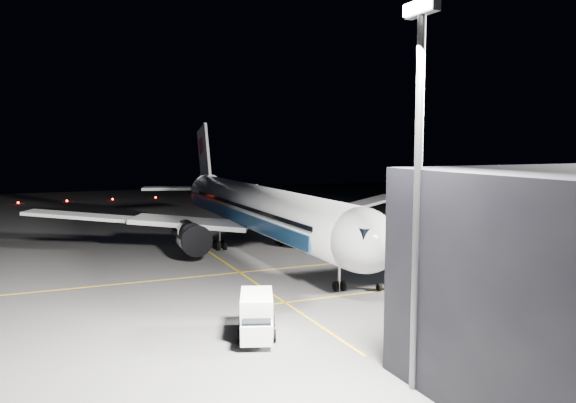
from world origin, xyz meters
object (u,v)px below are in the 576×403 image
(airliner, at_px, (257,209))
(service_truck, at_px, (257,315))
(safety_cone_b, at_px, (310,251))
(safety_cone_a, at_px, (279,242))
(baggage_tug, at_px, (408,237))
(safety_cone_c, at_px, (312,237))
(jet_bridge, at_px, (505,231))
(floodlight_mast_south, at_px, (418,163))

(airliner, relative_size, service_truck, 10.02)
(safety_cone_b, bearing_deg, safety_cone_a, -171.34)
(baggage_tug, height_order, safety_cone_c, baggage_tug)
(safety_cone_a, xyz_separation_m, safety_cone_b, (7.21, 1.10, -0.02))
(jet_bridge, bearing_deg, floodlight_mast_south, -53.21)
(safety_cone_a, relative_size, safety_cone_c, 1.21)
(safety_cone_a, bearing_deg, floodlight_mast_south, -12.93)
(floodlight_mast_south, relative_size, baggage_tug, 7.14)
(jet_bridge, height_order, safety_cone_b, jet_bridge)
(safety_cone_b, bearing_deg, service_truck, -32.52)
(airliner, height_order, service_truck, airliner)
(airliner, relative_size, baggage_tug, 21.20)
(baggage_tug, xyz_separation_m, safety_cone_b, (0.94, -15.07, -0.53))
(airliner, xyz_separation_m, baggage_tug, (3.73, 20.17, -4.34))
(floodlight_mast_south, xyz_separation_m, safety_cone_b, (-36.40, 11.11, -12.07))
(service_truck, bearing_deg, airliner, 179.96)
(floodlight_mast_south, distance_m, baggage_tug, 47.05)
(airliner, distance_m, safety_cone_b, 8.46)
(jet_bridge, relative_size, floodlight_mast_south, 1.66)
(service_truck, relative_size, safety_cone_c, 11.61)
(airliner, distance_m, service_truck, 32.21)
(service_truck, xyz_separation_m, safety_cone_a, (-32.57, 15.07, -1.25))
(floodlight_mast_south, xyz_separation_m, baggage_tug, (-37.34, 26.19, -11.54))
(jet_bridge, distance_m, service_truck, 30.10)
(service_truck, bearing_deg, baggage_tug, 150.29)
(service_truck, relative_size, baggage_tug, 2.12)
(airliner, xyz_separation_m, safety_cone_b, (4.68, 5.10, -4.86))
(service_truck, distance_m, safety_cone_c, 40.12)
(airliner, relative_size, safety_cone_b, 102.60)
(airliner, distance_m, floodlight_mast_south, 42.13)
(airliner, distance_m, baggage_tug, 20.97)
(airliner, distance_m, jet_bridge, 29.31)
(airliner, relative_size, safety_cone_c, 116.41)
(service_truck, xyz_separation_m, baggage_tug, (-26.30, 31.24, -0.74))
(safety_cone_b, xyz_separation_m, safety_cone_c, (-8.95, 4.58, -0.04))
(airliner, bearing_deg, safety_cone_b, 47.47)
(airliner, xyz_separation_m, jet_bridge, (23.08, 18.06, -0.58))
(baggage_tug, bearing_deg, service_truck, -65.33)
(safety_cone_b, bearing_deg, baggage_tug, 93.58)
(baggage_tug, bearing_deg, safety_cone_c, -142.78)
(airliner, bearing_deg, safety_cone_a, 122.37)
(floodlight_mast_south, height_order, safety_cone_b, floodlight_mast_south)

